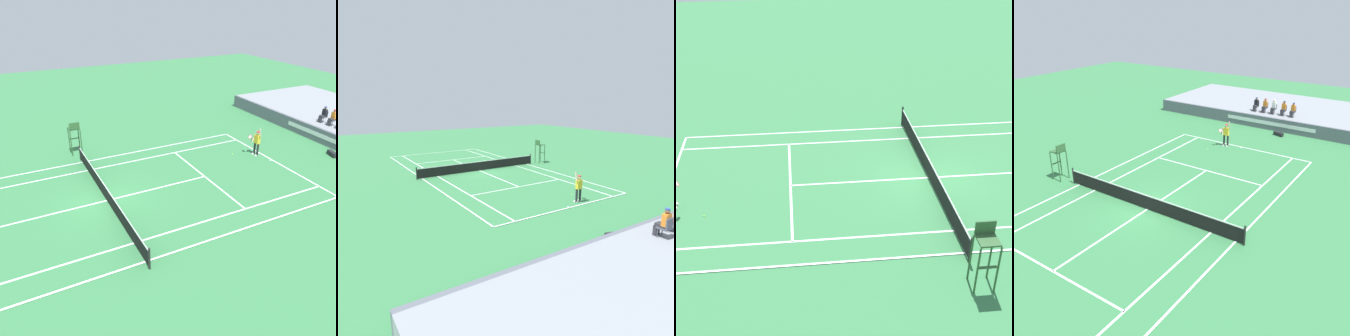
{
  "view_description": "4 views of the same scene",
  "coord_description": "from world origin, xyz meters",
  "views": [
    {
      "loc": [
        16.16,
        -4.21,
        10.31
      ],
      "look_at": [
        -0.36,
        3.99,
        1.0
      ],
      "focal_mm": 36.91,
      "sensor_mm": 36.0,
      "label": 1
    },
    {
      "loc": [
        13.01,
        24.84,
        6.56
      ],
      "look_at": [
        -0.36,
        3.99,
        1.0
      ],
      "focal_mm": 32.66,
      "sensor_mm": 36.0,
      "label": 2
    },
    {
      "loc": [
        -19.87,
        6.13,
        12.32
      ],
      "look_at": [
        -0.36,
        3.99,
        1.0
      ],
      "focal_mm": 54.71,
      "sensor_mm": 36.0,
      "label": 3
    },
    {
      "loc": [
        12.06,
        -14.2,
        10.73
      ],
      "look_at": [
        -0.36,
        3.99,
        1.0
      ],
      "focal_mm": 40.9,
      "sensor_mm": 36.0,
      "label": 4
    }
  ],
  "objects": [
    {
      "name": "ground_plane",
      "position": [
        0.0,
        0.0,
        0.0
      ],
      "size": [
        80.0,
        80.0,
        0.0
      ],
      "primitive_type": "plane",
      "color": "#337542"
    },
    {
      "name": "court",
      "position": [
        0.0,
        0.0,
        0.01
      ],
      "size": [
        11.08,
        23.88,
        0.03
      ],
      "color": "#337542",
      "rests_on": "ground"
    },
    {
      "name": "net",
      "position": [
        0.0,
        0.0,
        0.52
      ],
      "size": [
        11.98,
        0.1,
        1.07
      ],
      "color": "black",
      "rests_on": "ground"
    },
    {
      "name": "barrier_wall",
      "position": [
        0.0,
        17.35,
        0.56
      ],
      "size": [
        23.59,
        0.25,
        1.13
      ],
      "color": "#565B66",
      "rests_on": "ground"
    },
    {
      "name": "spectator_seated_4",
      "position": [
        1.54,
        18.65,
        1.74
      ],
      "size": [
        0.44,
        0.6,
        1.27
      ],
      "color": "#474C56",
      "rests_on": "bleacher_platform"
    },
    {
      "name": "tennis_player",
      "position": [
        -1.21,
        11.39,
        0.99
      ],
      "size": [
        0.76,
        0.63,
        2.08
      ],
      "color": "#232328",
      "rests_on": "ground"
    },
    {
      "name": "tennis_ball",
      "position": [
        -2.02,
        10.0,
        0.03
      ],
      "size": [
        0.07,
        0.07,
        0.07
      ],
      "primitive_type": "sphere",
      "color": "#D1E533",
      "rests_on": "ground"
    },
    {
      "name": "umpire_chair",
      "position": [
        -7.11,
        0.0,
        1.56
      ],
      "size": [
        0.77,
        0.77,
        2.44
      ],
      "color": "#2D562D",
      "rests_on": "ground"
    },
    {
      "name": "equipment_bag",
      "position": [
        1.32,
        16.22,
        0.16
      ],
      "size": [
        0.96,
        0.59,
        0.32
      ],
      "color": "black",
      "rests_on": "ground"
    }
  ]
}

